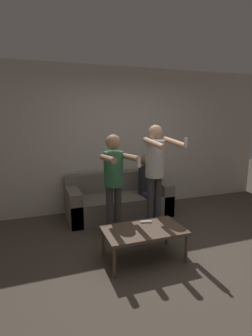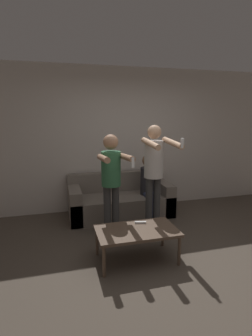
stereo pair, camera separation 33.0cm
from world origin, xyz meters
name	(u,v)px [view 2 (the right image)]	position (x,y,z in m)	size (l,w,h in m)	color
ground_plane	(169,262)	(0.00, 0.00, 0.00)	(14.00, 14.00, 0.00)	#4C4238
wall_back	(125,140)	(0.00, 2.17, 1.35)	(6.40, 0.06, 2.70)	beige
couch	(120,201)	(-0.21, 1.74, 0.26)	(1.85, 0.82, 0.75)	slate
person_standing_left	(111,175)	(-0.54, 0.89, 0.96)	(0.40, 0.73, 1.55)	#383838
person_standing_right	(154,167)	(0.13, 0.90, 1.05)	(0.41, 0.74, 1.67)	#383838
person_seated	(149,183)	(0.29, 1.56, 0.61)	(0.27, 0.51, 1.13)	#282D47
coffee_table	(137,232)	(-0.37, 0.17, 0.37)	(1.01, 0.59, 0.41)	brown
remote_on_table	(140,222)	(-0.27, 0.34, 0.42)	(0.15, 0.07, 0.02)	white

